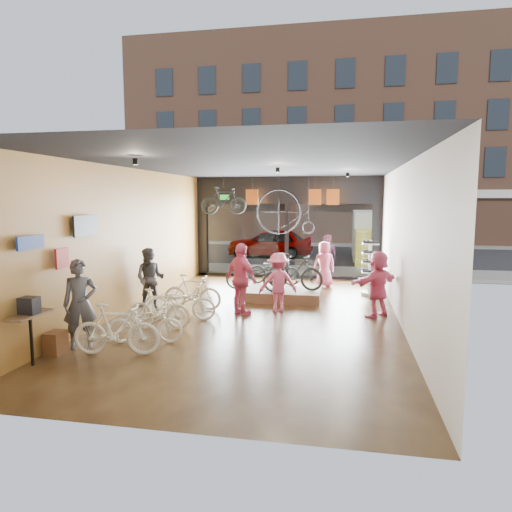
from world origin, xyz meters
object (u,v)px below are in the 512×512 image
(customer_3, at_px, (278,283))
(floor_bike_1, at_px, (117,329))
(box_truck, at_px, (375,237))
(floor_bike_5, at_px, (192,292))
(floor_bike_4, at_px, (181,302))
(customer_5, at_px, (378,284))
(hung_bike, at_px, (224,201))
(customer_2, at_px, (241,279))
(display_bike_left, at_px, (254,275))
(customer_4, at_px, (324,264))
(customer_0, at_px, (80,304))
(floor_bike_2, at_px, (145,324))
(display_bike_right, at_px, (274,270))
(street_car, at_px, (270,243))
(sunglasses_rack, at_px, (370,268))
(customer_1, at_px, (150,279))
(display_platform, at_px, (281,293))
(floor_bike_3, at_px, (159,309))
(display_bike_mid, at_px, (294,272))
(penny_farthing, at_px, (288,213))

(customer_3, bearing_deg, floor_bike_1, 37.75)
(box_truck, relative_size, floor_bike_5, 3.82)
(floor_bike_4, xyz_separation_m, customer_5, (4.77, 1.27, 0.39))
(hung_bike, bearing_deg, customer_2, -177.43)
(display_bike_left, relative_size, customer_4, 1.15)
(display_bike_left, relative_size, customer_0, 1.00)
(floor_bike_2, relative_size, floor_bike_4, 0.91)
(floor_bike_1, bearing_deg, display_bike_right, -27.73)
(street_car, height_order, floor_bike_5, street_car)
(floor_bike_2, xyz_separation_m, sunglasses_rack, (4.83, 5.85, 0.45))
(customer_0, bearing_deg, box_truck, 33.50)
(floor_bike_1, xyz_separation_m, floor_bike_4, (0.31, 2.65, -0.05))
(box_truck, height_order, customer_1, box_truck)
(display_platform, relative_size, display_bike_right, 1.41)
(floor_bike_4, xyz_separation_m, customer_4, (3.28, 5.00, 0.33))
(floor_bike_3, xyz_separation_m, display_platform, (2.34, 3.73, -0.31))
(floor_bike_5, xyz_separation_m, display_platform, (2.16, 1.88, -0.33))
(floor_bike_1, xyz_separation_m, display_platform, (2.39, 5.63, -0.35))
(floor_bike_5, relative_size, display_bike_left, 0.89)
(floor_bike_2, xyz_separation_m, floor_bike_4, (0.10, 1.86, 0.04))
(hung_bike, bearing_deg, customer_1, 147.91)
(floor_bike_3, distance_m, floor_bike_5, 1.86)
(display_bike_left, height_order, customer_5, customer_5)
(customer_4, bearing_deg, customer_2, 43.90)
(floor_bike_4, xyz_separation_m, display_bike_mid, (2.48, 2.87, 0.39))
(floor_bike_4, distance_m, customer_0, 2.72)
(display_platform, distance_m, customer_5, 3.27)
(display_bike_left, relative_size, customer_5, 1.06)
(customer_5, height_order, sunglasses_rack, sunglasses_rack)
(box_truck, height_order, floor_bike_3, box_truck)
(customer_2, bearing_deg, customer_3, -115.80)
(customer_2, distance_m, customer_3, 1.01)
(floor_bike_4, bearing_deg, box_truck, -31.59)
(floor_bike_3, distance_m, display_platform, 4.42)
(floor_bike_5, distance_m, customer_2, 1.52)
(sunglasses_rack, bearing_deg, customer_1, -166.72)
(floor_bike_4, distance_m, hung_bike, 5.56)
(display_platform, distance_m, customer_1, 3.93)
(display_bike_right, xyz_separation_m, customer_3, (0.46, -2.34, 0.04))
(floor_bike_3, xyz_separation_m, customer_1, (-0.97, 1.72, 0.38))
(sunglasses_rack, bearing_deg, floor_bike_2, -143.19)
(display_bike_mid, distance_m, sunglasses_rack, 2.51)
(customer_1, distance_m, sunglasses_rack, 6.67)
(display_platform, bearing_deg, customer_0, -121.64)
(street_car, xyz_separation_m, display_platform, (1.91, -9.79, -0.59))
(customer_2, xyz_separation_m, penny_farthing, (0.69, 4.17, 1.57))
(floor_bike_2, bearing_deg, display_bike_mid, -41.19)
(street_car, bearing_deg, customer_4, 21.85)
(display_bike_right, relative_size, customer_2, 0.92)
(floor_bike_2, bearing_deg, customer_2, -40.96)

